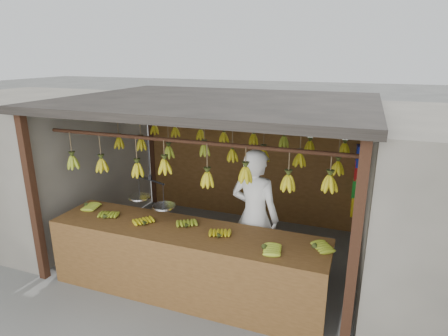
% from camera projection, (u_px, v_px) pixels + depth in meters
% --- Properties ---
extents(ground, '(80.00, 80.00, 0.00)m').
position_uv_depth(ground, '(217.00, 252.00, 5.91)').
color(ground, '#5B5B57').
extents(stall, '(4.30, 3.30, 2.40)m').
position_uv_depth(stall, '(225.00, 125.00, 5.63)').
color(stall, black).
rests_on(stall, ground).
extents(neighbor_left, '(3.00, 3.00, 2.30)m').
position_uv_depth(neighbor_left, '(33.00, 160.00, 6.79)').
color(neighbor_left, slate).
rests_on(neighbor_left, ground).
extents(counter, '(3.56, 0.81, 0.96)m').
position_uv_depth(counter, '(181.00, 248.00, 4.60)').
color(counter, brown).
rests_on(counter, ground).
extents(hanging_bananas, '(3.60, 2.26, 0.40)m').
position_uv_depth(hanging_bananas, '(217.00, 153.00, 5.44)').
color(hanging_bananas, '#92A523').
rests_on(hanging_bananas, ground).
extents(balance_scale, '(0.75, 0.45, 0.86)m').
position_uv_depth(balance_scale, '(151.00, 198.00, 4.84)').
color(balance_scale, black).
rests_on(balance_scale, ground).
extents(vendor, '(0.75, 0.57, 1.86)m').
position_uv_depth(vendor, '(255.00, 217.00, 4.95)').
color(vendor, white).
rests_on(vendor, ground).
extents(bag_bundles, '(0.08, 0.26, 1.20)m').
position_uv_depth(bag_bundles, '(356.00, 180.00, 6.17)').
color(bag_bundles, '#1426BF').
rests_on(bag_bundles, ground).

